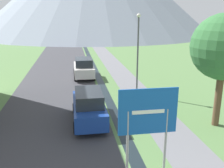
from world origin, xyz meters
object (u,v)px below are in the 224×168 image
Objects in this scene: road_sign at (148,118)px; streetlamp at (138,49)px; parked_car_far at (84,68)px; tree_by_path at (224,47)px; parked_car_near at (89,106)px.

road_sign is 9.64m from streetlamp.
streetlamp is (2.10, 9.34, 1.18)m from road_sign.
parked_car_far is 7.26m from streetlamp.
road_sign is at bearing -84.31° from parked_car_far.
tree_by_path reaches higher than road_sign.
parked_car_far is (0.26, 10.15, 0.00)m from parked_car_near.
tree_by_path is (6.71, -1.50, 3.27)m from parked_car_near.
streetlamp is (3.87, 4.36, 2.49)m from parked_car_near.
parked_car_far is 0.72× the size of tree_by_path.
tree_by_path reaches higher than parked_car_far.
parked_car_near is 1.03× the size of parked_car_far.
tree_by_path is at bearing -61.04° from parked_car_far.
parked_car_near is at bearing -91.48° from parked_car_far.
streetlamp is at bearing 77.35° from road_sign.
road_sign is at bearing -70.43° from parked_car_near.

